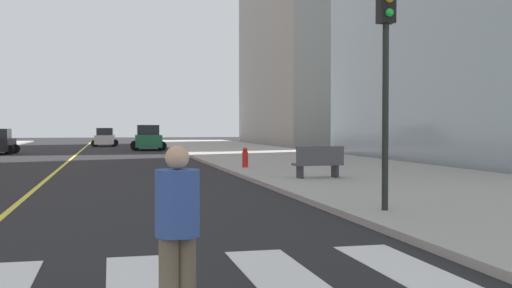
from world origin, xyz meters
The scene contains 9 objects.
sidewalk_kerb_east centered at (12.20, 20.00, 0.07)m, with size 10.00×120.00×0.15m, color #9E9B93.
lane_divider_paint centered at (0.00, 40.00, 0.01)m, with size 0.16×80.00×0.01m, color yellow.
parking_garage_concrete centered at (27.31, 61.71, 15.68)m, with size 18.00×24.00×31.36m, color #9E9B93.
car_white_nearest centered at (1.82, 60.03, 0.85)m, with size 2.66×4.15×1.82m.
car_green_second centered at (5.41, 49.06, 0.98)m, with size 3.01×4.75×2.10m.
traffic_light_near_corner centered at (8.14, 8.94, 3.69)m, with size 0.36×0.41×5.06m.
park_bench centered at (9.52, 17.36, 0.69)m, with size 1.83×0.68×1.12m.
pedestrian_crossing centered at (2.96, 2.64, 0.99)m, with size 0.44×0.44×1.79m.
fire_hydrant centered at (8.18, 23.50, 0.58)m, with size 0.26×0.26×0.89m.
Camera 1 is at (2.31, -3.50, 1.98)m, focal length 43.50 mm.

